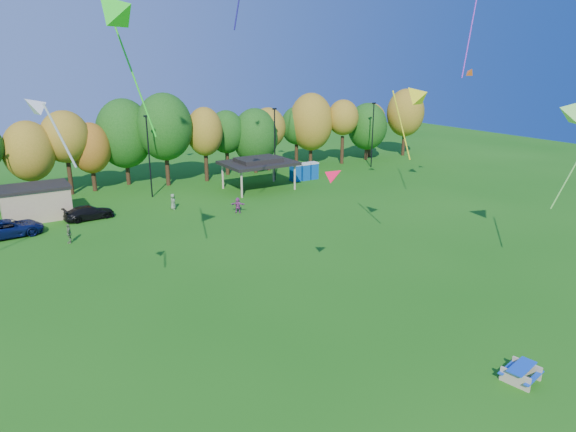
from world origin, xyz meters
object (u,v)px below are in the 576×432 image
car_c (9,228)px  car_d (89,213)px  picnic_table (521,372)px  porta_potties (304,171)px

car_c → car_d: 7.19m
car_d → picnic_table: bearing=-166.1°
car_c → picnic_table: bearing=-156.5°
porta_potties → car_d: porta_potties is taller
porta_potties → car_d: 27.24m
porta_potties → car_c: bearing=-171.8°
car_c → porta_potties: bearing=-86.1°
car_c → car_d: car_c is taller
picnic_table → car_c: (-19.22, 36.50, 0.32)m
porta_potties → picnic_table: 43.98m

